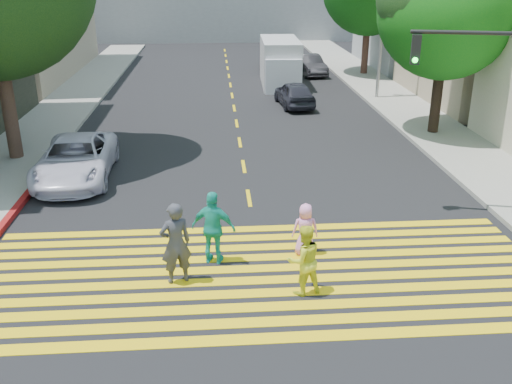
{
  "coord_description": "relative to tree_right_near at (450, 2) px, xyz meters",
  "views": [
    {
      "loc": [
        -0.99,
        -10.39,
        6.77
      ],
      "look_at": [
        0.0,
        3.0,
        1.4
      ],
      "focal_mm": 40.0,
      "sensor_mm": 36.0,
      "label": 1
    }
  ],
  "objects": [
    {
      "name": "white_van",
      "position": [
        -5.37,
        11.13,
        -4.13
      ],
      "size": [
        2.33,
        5.73,
        2.67
      ],
      "rotation": [
        0.0,
        0.0,
        -0.04
      ],
      "color": "#BBBABF",
      "rests_on": "ground"
    },
    {
      "name": "dark_car_near",
      "position": [
        -5.25,
        5.64,
        -4.75
      ],
      "size": [
        1.88,
        3.91,
        1.29
      ],
      "primitive_type": "imported",
      "rotation": [
        0.0,
        0.0,
        3.24
      ],
      "color": "#23232D",
      "rests_on": "ground"
    },
    {
      "name": "silver_car",
      "position": [
        -5.0,
        17.82,
        -4.71
      ],
      "size": [
        2.34,
        4.85,
        1.36
      ],
      "primitive_type": "imported",
      "rotation": [
        0.0,
        0.0,
        3.05
      ],
      "color": "gray",
      "rests_on": "ground"
    },
    {
      "name": "pedestrian_woman",
      "position": [
        -7.5,
        -12.12,
        -4.58
      ],
      "size": [
        0.93,
        0.81,
        1.62
      ],
      "primitive_type": "imported",
      "rotation": [
        0.0,
        0.0,
        3.42
      ],
      "color": "yellow",
      "rests_on": "ground"
    },
    {
      "name": "white_sedan",
      "position": [
        -14.03,
        -4.39,
        -4.69
      ],
      "size": [
        2.49,
        5.11,
        1.4
      ],
      "primitive_type": "imported",
      "rotation": [
        0.0,
        0.0,
        0.03
      ],
      "color": "silver",
      "rests_on": "ground"
    },
    {
      "name": "pedestrian_extra",
      "position": [
        -9.44,
        -10.58,
        -4.48
      ],
      "size": [
        1.16,
        0.74,
        1.83
      ],
      "primitive_type": "imported",
      "rotation": [
        0.0,
        0.0,
        2.85
      ],
      "color": "#19A796",
      "rests_on": "ground"
    },
    {
      "name": "crosswalk",
      "position": [
        -8.35,
        -11.27,
        -5.39
      ],
      "size": [
        13.4,
        5.3,
        0.01
      ],
      "color": "yellow",
      "rests_on": "ground"
    },
    {
      "name": "traffic_signal",
      "position": [
        -1.59,
        -8.51,
        -1.83
      ],
      "size": [
        3.66,
        1.13,
        5.5
      ],
      "rotation": [
        0.0,
        0.0,
        -0.26
      ],
      "color": "#26272A",
      "rests_on": "ground"
    },
    {
      "name": "pedestrian_child",
      "position": [
        -7.18,
        -10.32,
        -4.72
      ],
      "size": [
        0.67,
        0.44,
        1.34
      ],
      "primitive_type": "imported",
      "rotation": [
        0.0,
        0.0,
        3.12
      ],
      "color": "#ED8DCF",
      "rests_on": "ground"
    },
    {
      "name": "tree_right_near",
      "position": [
        0.0,
        0.0,
        0.0
      ],
      "size": [
        6.24,
        5.75,
        7.97
      ],
      "rotation": [
        0.0,
        0.0,
        -0.05
      ],
      "color": "black",
      "rests_on": "ground"
    },
    {
      "name": "pedestrian_man",
      "position": [
        -10.29,
        -11.45,
        -4.42
      ],
      "size": [
        0.83,
        0.68,
        1.95
      ],
      "primitive_type": "imported",
      "rotation": [
        0.0,
        0.0,
        3.48
      ],
      "color": "#383941",
      "rests_on": "ground"
    },
    {
      "name": "curb_red",
      "position": [
        -15.25,
        -6.55,
        -5.31
      ],
      "size": [
        0.2,
        8.0,
        0.16
      ],
      "primitive_type": "cube",
      "color": "maroon",
      "rests_on": "ground"
    },
    {
      "name": "sidewalk_left",
      "position": [
        -16.85,
        9.45,
        -5.32
      ],
      "size": [
        3.0,
        40.0,
        0.15
      ],
      "primitive_type": "cube",
      "color": "gray",
      "rests_on": "ground"
    },
    {
      "name": "dark_car_parked",
      "position": [
        -3.02,
        14.51,
        -4.75
      ],
      "size": [
        1.92,
        4.09,
        1.29
      ],
      "primitive_type": "imported",
      "rotation": [
        0.0,
        0.0,
        0.15
      ],
      "color": "black",
      "rests_on": "ground"
    },
    {
      "name": "ground",
      "position": [
        -8.35,
        -12.55,
        -5.39
      ],
      "size": [
        120.0,
        120.0,
        0.0
      ],
      "primitive_type": "plane",
      "color": "black"
    },
    {
      "name": "sidewalk_right",
      "position": [
        0.15,
        2.45,
        -5.32
      ],
      "size": [
        3.0,
        60.0,
        0.15
      ],
      "primitive_type": "cube",
      "color": "gray",
      "rests_on": "ground"
    },
    {
      "name": "lane_line",
      "position": [
        -8.35,
        9.95,
        -5.39
      ],
      "size": [
        0.12,
        34.4,
        0.01
      ],
      "color": "yellow",
      "rests_on": "ground"
    }
  ]
}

